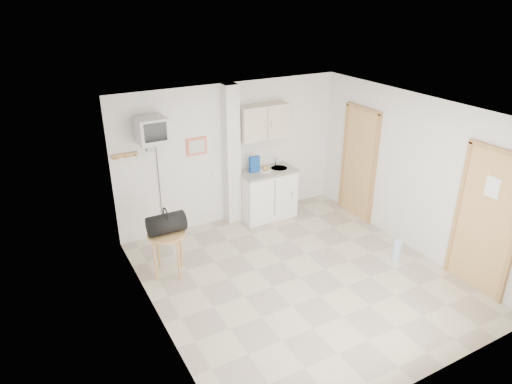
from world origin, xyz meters
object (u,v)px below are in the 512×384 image
round_table (167,239)px  water_bottle (397,251)px  crt_television (152,131)px  duffel_bag (166,223)px

round_table → water_bottle: round_table is taller
crt_television → duffel_bag: 1.48m
round_table → duffel_bag: duffel_bag is taller
round_table → crt_television: bearing=78.4°
crt_television → water_bottle: crt_television is taller
crt_television → water_bottle: (3.03, -2.37, -1.76)m
crt_television → round_table: bearing=-101.6°
crt_television → duffel_bag: (-0.19, -0.98, -1.09)m
crt_television → round_table: size_ratio=3.10×
round_table → water_bottle: 3.54m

